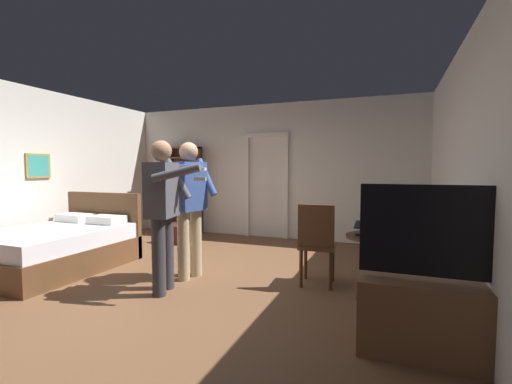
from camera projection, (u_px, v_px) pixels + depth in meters
The scene contains 15 objects.
ground_plane at pixel (185, 282), 4.30m from camera, with size 6.74×6.74×0.00m, color brown.
wall_back at pixel (268, 171), 7.11m from camera, with size 6.27×0.12×2.71m, color silver.
wall_left at pixel (13, 172), 5.32m from camera, with size 0.15×6.37×2.71m.
wall_right at pixel (477, 174), 3.10m from camera, with size 0.12×6.37×2.71m, color silver.
doorway_frame at pixel (266, 178), 7.05m from camera, with size 0.93×0.08×2.13m.
bed at pixel (59, 247), 4.87m from camera, with size 1.45×1.90×1.02m.
bookshelf at pixel (182, 187), 7.62m from camera, with size 0.88×0.32×1.88m.
tv_flatscreen at pixel (441, 308), 2.53m from camera, with size 1.16×0.40×1.29m.
side_table at pixel (374, 257), 3.67m from camera, with size 0.60×0.60×0.70m.
laptop at pixel (372, 231), 3.62m from camera, with size 0.33×0.34×0.15m.
bottle_on_table at pixel (389, 226), 3.52m from camera, with size 0.06×0.06×0.28m.
wooden_chair at pixel (317, 241), 4.10m from camera, with size 0.45×0.45×0.99m.
person_blue_shirt at pixel (163, 205), 3.88m from camera, with size 0.81×0.62×1.72m.
person_striped_shirt at pixel (190, 200), 4.39m from camera, with size 0.61×0.65×1.74m.
suitcase_dark at pixel (175, 233), 6.58m from camera, with size 0.50×0.36×0.34m, color #4C1919.
Camera 1 is at (2.34, -3.61, 1.40)m, focal length 24.25 mm.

